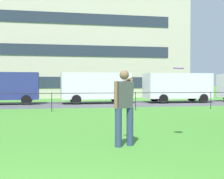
% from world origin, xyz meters
% --- Properties ---
extents(street_strip, '(80.00, 6.34, 0.01)m').
position_xyz_m(street_strip, '(0.00, 17.90, 0.00)').
color(street_strip, '#4C4C51').
rests_on(street_strip, ground).
extents(park_fence, '(35.89, 0.04, 1.00)m').
position_xyz_m(park_fence, '(0.00, 12.80, 0.67)').
color(park_fence, black).
rests_on(park_fence, ground).
extents(person_thrower, '(0.49, 0.86, 1.76)m').
position_xyz_m(person_thrower, '(1.82, 3.99, 0.95)').
color(person_thrower, navy).
rests_on(person_thrower, ground).
extents(frisbee, '(0.38, 0.38, 0.04)m').
position_xyz_m(frisbee, '(3.39, 4.54, 1.85)').
color(frisbee, purple).
extents(panel_van_left, '(5.05, 2.21, 2.24)m').
position_xyz_m(panel_van_left, '(-3.52, 18.87, 1.27)').
color(panel_van_left, navy).
rests_on(panel_van_left, ground).
extents(panel_van_far_left, '(5.07, 2.24, 2.24)m').
position_xyz_m(panel_van_far_left, '(3.06, 18.67, 1.27)').
color(panel_van_far_left, white).
rests_on(panel_van_far_left, ground).
extents(panel_van_center, '(5.03, 2.17, 2.24)m').
position_xyz_m(panel_van_center, '(9.38, 18.53, 1.27)').
color(panel_van_center, white).
rests_on(panel_van_center, ground).
extents(apartment_building_background, '(31.64, 12.86, 16.16)m').
position_xyz_m(apartment_building_background, '(-1.49, 32.72, 8.08)').
color(apartment_building_background, beige).
rests_on(apartment_building_background, ground).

